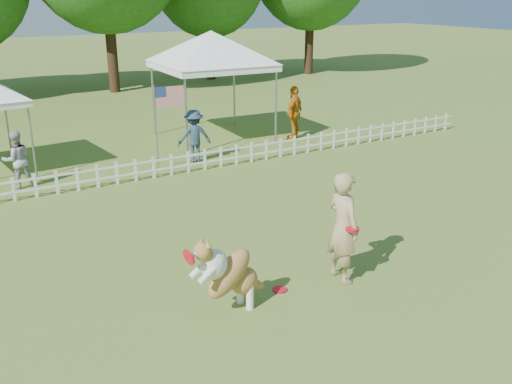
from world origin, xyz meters
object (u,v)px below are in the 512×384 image
flag_pole (156,129)px  spectator_b (194,136)px  frisbee_on_turf (280,290)px  spectator_c (294,112)px  canopy_tent_right (212,87)px  handler (343,227)px  spectator_a (17,160)px  dog (231,273)px

flag_pole → spectator_b: flag_pole is taller
spectator_b → flag_pole: bearing=20.5°
frisbee_on_turf → spectator_c: size_ratio=0.14×
spectator_b → spectator_c: spectator_c is taller
frisbee_on_turf → canopy_tent_right: canopy_tent_right is taller
frisbee_on_turf → canopy_tent_right: bearing=69.8°
flag_pole → spectator_b: size_ratio=1.54×
handler → spectator_c: 9.98m
handler → spectator_b: handler is taller
handler → spectator_a: size_ratio=1.34×
frisbee_on_turf → spectator_b: (1.95, 7.67, 0.75)m
canopy_tent_right → flag_pole: (-2.91, -2.43, -0.55)m
handler → flag_pole: size_ratio=0.83×
handler → spectator_b: size_ratio=1.27×
canopy_tent_right → spectator_a: 6.87m
dog → spectator_a: spectator_a is taller
handler → flag_pole: (-0.41, 7.62, 0.20)m
spectator_b → dog: bearing=78.6°
spectator_a → spectator_c: size_ratio=0.82×
spectator_a → spectator_b: spectator_b is taller
handler → canopy_tent_right: 10.38m
handler → canopy_tent_right: bearing=-12.5°
canopy_tent_right → spectator_a: (-6.49, -2.04, -1.00)m
spectator_a → spectator_b: bearing=170.6°
dog → flag_pole: 7.83m
canopy_tent_right → flag_pole: size_ratio=1.47×
spectator_a → spectator_c: spectator_c is taller
frisbee_on_turf → spectator_c: spectator_c is taller
frisbee_on_turf → handler: bearing=-9.3°
handler → frisbee_on_turf: handler is taller
dog → canopy_tent_right: size_ratio=0.39×
dog → spectator_c: 11.19m
frisbee_on_turf → canopy_tent_right: 10.65m
handler → frisbee_on_turf: bearing=82.1°
canopy_tent_right → flag_pole: canopy_tent_right is taller
canopy_tent_right → flag_pole: 3.83m
dog → frisbee_on_turf: size_ratio=5.49×
handler → spectator_b: bearing=-4.5°
handler → dog: handler is taller
frisbee_on_turf → spectator_c: (6.00, 8.52, 0.88)m
dog → spectator_b: 8.40m
frisbee_on_turf → spectator_a: bearing=110.1°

